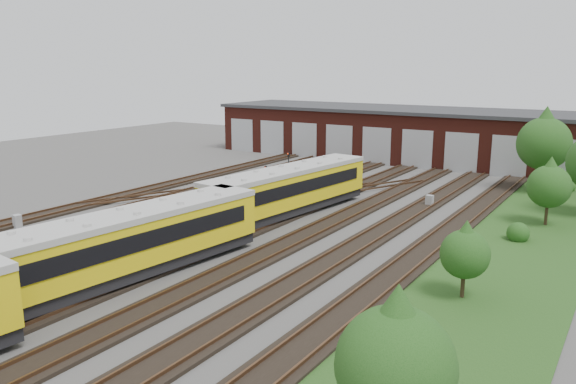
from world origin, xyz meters
The scene contains 21 objects.
ground centered at (0.00, 0.00, 0.00)m, with size 120.00×120.00×0.00m, color #4A4744.
track_network centered at (-0.17, 0.59, 0.11)m, with size 30.40×70.00×0.33m.
maintenance_shed centered at (-0.01, 39.97, 3.20)m, with size 51.00×12.50×6.35m.
grass_verge centered at (19.00, 10.00, 0.03)m, with size 8.00×55.00×0.05m, color #1D4416.
metro_train centered at (2.00, -7.52, 2.10)m, with size 4.88×48.99×3.46m.
signal_mast_0 centered at (-4.19, 14.16, 1.62)m, with size 0.24×0.22×2.51m.
signal_mast_1 centered at (-6.04, 20.95, 1.79)m, with size 0.27×0.26×2.77m.
signal_mast_2 centered at (0.70, 17.82, 2.01)m, with size 0.32×0.31×3.11m.
signal_mast_3 centered at (-1.71, 18.59, 1.87)m, with size 0.25×0.24×2.93m.
relay_cabinet_0 centered at (-12.62, -5.09, 0.49)m, with size 0.59×0.49×0.99m, color #9FA1A4.
relay_cabinet_1 centered at (-1.96, 21.54, 0.54)m, with size 0.64×0.54×1.07m, color #9FA1A4.
relay_cabinet_2 centered at (-4.05, 1.67, 0.50)m, with size 0.60×0.50×1.00m, color #9FA1A4.
relay_cabinet_3 centered at (-1.70, 21.98, 0.56)m, with size 0.68×0.56×1.13m, color #9FA1A4.
relay_cabinet_4 centered at (10.28, 17.26, 0.48)m, with size 0.58×0.48×0.96m, color #9FA1A4.
tree_0 centered at (17.08, 28.09, 5.13)m, with size 4.81×4.81×7.98m.
tree_1 centered at (19.37, 16.30, 3.30)m, with size 3.10×3.10×5.14m.
tree_3 centered at (17.99, -0.33, 2.62)m, with size 2.46×2.46×4.08m.
tree_4 centered at (19.74, -13.76, 3.66)m, with size 3.44×3.44×5.70m.
bush_0 centered at (18.40, 11.29, 0.74)m, with size 1.48×1.48×1.48m, color #1A4513.
bush_1 centered at (18.67, 22.81, 0.52)m, with size 1.03×1.03×1.03m, color #1A4513.
bush_2 centered at (19.33, 30.00, 0.56)m, with size 1.12×1.12×1.12m, color #1A4513.
Camera 1 is at (24.90, -27.34, 11.41)m, focal length 35.00 mm.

